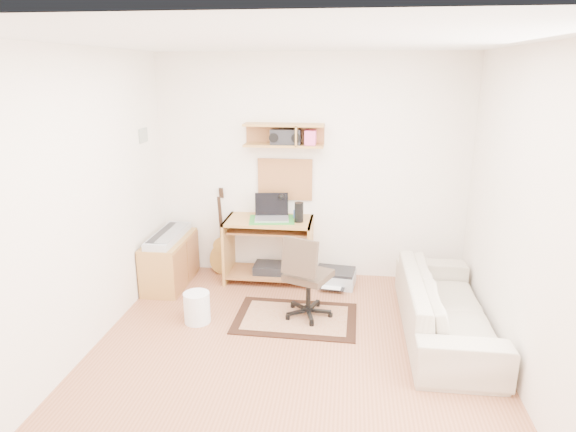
# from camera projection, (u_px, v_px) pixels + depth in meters

# --- Properties ---
(floor) EXTENTS (3.60, 4.00, 0.01)m
(floor) POSITION_uv_depth(u_px,v_px,m) (290.00, 364.00, 4.27)
(floor) COLOR #A56644
(floor) RESTS_ON ground
(ceiling) EXTENTS (3.60, 4.00, 0.01)m
(ceiling) POSITION_uv_depth(u_px,v_px,m) (291.00, 41.00, 3.54)
(ceiling) COLOR white
(ceiling) RESTS_ON ground
(back_wall) EXTENTS (3.60, 0.01, 2.60)m
(back_wall) POSITION_uv_depth(u_px,v_px,m) (311.00, 169.00, 5.81)
(back_wall) COLOR white
(back_wall) RESTS_ON ground
(left_wall) EXTENTS (0.01, 4.00, 2.60)m
(left_wall) POSITION_uv_depth(u_px,v_px,m) (73.00, 210.00, 4.12)
(left_wall) COLOR white
(left_wall) RESTS_ON ground
(right_wall) EXTENTS (0.01, 4.00, 2.60)m
(right_wall) POSITION_uv_depth(u_px,v_px,m) (533.00, 226.00, 3.69)
(right_wall) COLOR white
(right_wall) RESTS_ON ground
(wall_shelf) EXTENTS (0.90, 0.25, 0.26)m
(wall_shelf) POSITION_uv_depth(u_px,v_px,m) (284.00, 135.00, 5.61)
(wall_shelf) COLOR #B68240
(wall_shelf) RESTS_ON back_wall
(cork_board) EXTENTS (0.64, 0.03, 0.49)m
(cork_board) POSITION_uv_depth(u_px,v_px,m) (285.00, 179.00, 5.86)
(cork_board) COLOR #A48552
(cork_board) RESTS_ON back_wall
(wall_photo) EXTENTS (0.02, 0.20, 0.15)m
(wall_photo) POSITION_uv_depth(u_px,v_px,m) (143.00, 135.00, 5.43)
(wall_photo) COLOR #4C8CBF
(wall_photo) RESTS_ON left_wall
(desk) EXTENTS (1.00, 0.55, 0.75)m
(desk) POSITION_uv_depth(u_px,v_px,m) (269.00, 250.00, 5.86)
(desk) COLOR #B68240
(desk) RESTS_ON floor
(laptop) EXTENTS (0.44, 0.44, 0.29)m
(laptop) POSITION_uv_depth(u_px,v_px,m) (272.00, 208.00, 5.69)
(laptop) COLOR silver
(laptop) RESTS_ON desk
(speaker) EXTENTS (0.10, 0.10, 0.23)m
(speaker) POSITION_uv_depth(u_px,v_px,m) (299.00, 212.00, 5.64)
(speaker) COLOR black
(speaker) RESTS_ON desk
(desk_lamp) EXTENTS (0.09, 0.09, 0.28)m
(desk_lamp) POSITION_uv_depth(u_px,v_px,m) (286.00, 205.00, 5.83)
(desk_lamp) COLOR black
(desk_lamp) RESTS_ON desk
(pencil_cup) EXTENTS (0.06, 0.06, 0.09)m
(pencil_cup) POSITION_uv_depth(u_px,v_px,m) (296.00, 214.00, 5.80)
(pencil_cup) COLOR #3557A1
(pencil_cup) RESTS_ON desk
(boombox) EXTENTS (0.34, 0.15, 0.17)m
(boombox) POSITION_uv_depth(u_px,v_px,m) (286.00, 137.00, 5.61)
(boombox) COLOR black
(boombox) RESTS_ON wall_shelf
(rug) EXTENTS (1.22, 0.83, 0.02)m
(rug) POSITION_uv_depth(u_px,v_px,m) (296.00, 318.00, 5.03)
(rug) COLOR tan
(rug) RESTS_ON floor
(task_chair) EXTENTS (0.59, 0.59, 0.89)m
(task_chair) POSITION_uv_depth(u_px,v_px,m) (308.00, 275.00, 4.97)
(task_chair) COLOR #3B2E23
(task_chair) RESTS_ON floor
(cabinet) EXTENTS (0.40, 0.90, 0.55)m
(cabinet) POSITION_uv_depth(u_px,v_px,m) (170.00, 261.00, 5.79)
(cabinet) COLOR #B68240
(cabinet) RESTS_ON floor
(music_keyboard) EXTENTS (0.27, 0.86, 0.08)m
(music_keyboard) POSITION_uv_depth(u_px,v_px,m) (168.00, 236.00, 5.70)
(music_keyboard) COLOR #B2B5BA
(music_keyboard) RESTS_ON cabinet
(guitar) EXTENTS (0.28, 0.18, 1.06)m
(guitar) POSITION_uv_depth(u_px,v_px,m) (220.00, 232.00, 6.02)
(guitar) COLOR #B48437
(guitar) RESTS_ON floor
(waste_basket) EXTENTS (0.32, 0.32, 0.31)m
(waste_basket) POSITION_uv_depth(u_px,v_px,m) (197.00, 307.00, 4.93)
(waste_basket) COLOR white
(waste_basket) RESTS_ON floor
(printer) EXTENTS (0.50, 0.41, 0.17)m
(printer) POSITION_uv_depth(u_px,v_px,m) (335.00, 278.00, 5.81)
(printer) COLOR #A5A8AA
(printer) RESTS_ON floor
(sofa) EXTENTS (0.56, 1.92, 0.75)m
(sofa) POSITION_uv_depth(u_px,v_px,m) (446.00, 297.00, 4.66)
(sofa) COLOR #BAAB94
(sofa) RESTS_ON floor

